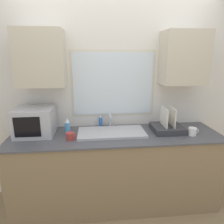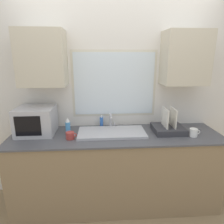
{
  "view_description": "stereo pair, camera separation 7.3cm",
  "coord_description": "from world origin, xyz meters",
  "px_view_note": "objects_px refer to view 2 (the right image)",
  "views": [
    {
      "loc": [
        -0.27,
        -1.82,
        1.81
      ],
      "look_at": [
        -0.05,
        0.29,
        1.2
      ],
      "focal_mm": 32.0,
      "sensor_mm": 36.0,
      "label": 1
    },
    {
      "loc": [
        -0.2,
        -1.83,
        1.81
      ],
      "look_at": [
        -0.05,
        0.29,
        1.2
      ],
      "focal_mm": 32.0,
      "sensor_mm": 36.0,
      "label": 2
    }
  ],
  "objects_px": {
    "dish_rack": "(168,128)",
    "soap_bottle": "(102,122)",
    "mug_near_sink": "(70,136)",
    "faucet": "(111,120)",
    "spray_bottle": "(68,126)",
    "microwave": "(36,120)"
  },
  "relations": [
    {
      "from": "microwave",
      "to": "spray_bottle",
      "type": "height_order",
      "value": "microwave"
    },
    {
      "from": "spray_bottle",
      "to": "soap_bottle",
      "type": "xyz_separation_m",
      "value": [
        0.39,
        0.21,
        -0.03
      ]
    },
    {
      "from": "soap_bottle",
      "to": "mug_near_sink",
      "type": "relative_size",
      "value": 1.28
    },
    {
      "from": "faucet",
      "to": "dish_rack",
      "type": "height_order",
      "value": "dish_rack"
    },
    {
      "from": "faucet",
      "to": "soap_bottle",
      "type": "bearing_deg",
      "value": 157.5
    },
    {
      "from": "faucet",
      "to": "mug_near_sink",
      "type": "distance_m",
      "value": 0.57
    },
    {
      "from": "dish_rack",
      "to": "mug_near_sink",
      "type": "bearing_deg",
      "value": -173.44
    },
    {
      "from": "faucet",
      "to": "dish_rack",
      "type": "bearing_deg",
      "value": -15.08
    },
    {
      "from": "mug_near_sink",
      "to": "spray_bottle",
      "type": "bearing_deg",
      "value": 106.13
    },
    {
      "from": "faucet",
      "to": "spray_bottle",
      "type": "xyz_separation_m",
      "value": [
        -0.51,
        -0.16,
        -0.01
      ]
    },
    {
      "from": "microwave",
      "to": "spray_bottle",
      "type": "bearing_deg",
      "value": -7.31
    },
    {
      "from": "faucet",
      "to": "soap_bottle",
      "type": "xyz_separation_m",
      "value": [
        -0.12,
        0.05,
        -0.04
      ]
    },
    {
      "from": "faucet",
      "to": "microwave",
      "type": "distance_m",
      "value": 0.89
    },
    {
      "from": "faucet",
      "to": "dish_rack",
      "type": "xyz_separation_m",
      "value": [
        0.67,
        -0.18,
        -0.06
      ]
    },
    {
      "from": "dish_rack",
      "to": "soap_bottle",
      "type": "bearing_deg",
      "value": 163.76
    },
    {
      "from": "mug_near_sink",
      "to": "faucet",
      "type": "bearing_deg",
      "value": 33.7
    },
    {
      "from": "soap_bottle",
      "to": "mug_near_sink",
      "type": "height_order",
      "value": "soap_bottle"
    },
    {
      "from": "microwave",
      "to": "soap_bottle",
      "type": "bearing_deg",
      "value": 12.22
    },
    {
      "from": "dish_rack",
      "to": "soap_bottle",
      "type": "relative_size",
      "value": 2.3
    },
    {
      "from": "dish_rack",
      "to": "soap_bottle",
      "type": "distance_m",
      "value": 0.82
    },
    {
      "from": "faucet",
      "to": "spray_bottle",
      "type": "distance_m",
      "value": 0.54
    },
    {
      "from": "dish_rack",
      "to": "spray_bottle",
      "type": "relative_size",
      "value": 1.81
    }
  ]
}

